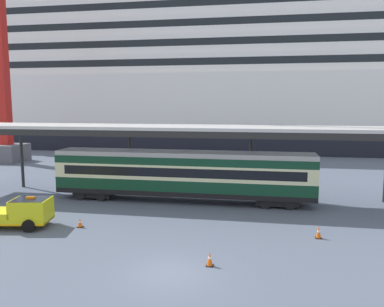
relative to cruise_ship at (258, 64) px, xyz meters
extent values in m
plane|color=#515C6F|center=(-3.18, -56.41, -15.13)|extent=(400.00, 400.00, 0.00)
cube|color=black|center=(-0.01, 0.01, -13.21)|extent=(123.97, 26.59, 3.85)
cube|color=white|center=(-0.01, 0.01, -6.80)|extent=(123.97, 26.59, 8.97)
cube|color=white|center=(-0.01, 0.01, -0.77)|extent=(114.06, 24.46, 3.10)
cube|color=black|center=(-0.01, -12.17, -0.61)|extent=(109.10, 0.12, 1.11)
cube|color=white|center=(-0.01, 0.01, 2.33)|extent=(109.49, 23.48, 3.10)
cube|color=black|center=(-0.01, -11.68, 2.48)|extent=(104.73, 0.12, 1.11)
cube|color=white|center=(-0.01, 0.01, 5.42)|extent=(104.93, 22.50, 3.10)
cube|color=black|center=(-0.01, -11.19, 5.58)|extent=(100.37, 0.12, 1.11)
cube|color=white|center=(-0.01, 0.01, 8.52)|extent=(100.37, 21.52, 3.10)
cube|color=silver|center=(-5.30, -42.54, -9.11)|extent=(43.18, 5.15, 0.25)
cube|color=#242424|center=(-5.30, -45.02, -9.48)|extent=(43.18, 0.20, 0.50)
cylinder|color=#242424|center=(-21.49, -40.37, -12.18)|extent=(0.28, 0.28, 5.90)
cylinder|color=#242424|center=(-10.70, -40.37, -12.18)|extent=(0.28, 0.28, 5.90)
cylinder|color=#242424|center=(0.10, -40.37, -12.18)|extent=(0.28, 0.28, 5.90)
cube|color=black|center=(-5.30, -43.04, -14.28)|extent=(20.92, 2.80, 0.40)
cube|color=#0F3823|center=(-5.30, -43.04, -13.63)|extent=(20.92, 2.80, 0.90)
cube|color=beige|center=(-5.30, -43.04, -12.58)|extent=(20.92, 2.80, 1.20)
cube|color=black|center=(-5.30, -44.41, -12.53)|extent=(19.25, 0.08, 0.72)
cube|color=#0F3823|center=(-5.30, -43.04, -11.68)|extent=(20.92, 2.80, 0.60)
cube|color=#A5A5A5|center=(-5.30, -43.04, -11.20)|extent=(20.92, 2.69, 0.36)
cube|color=black|center=(-12.83, -43.04, -14.68)|extent=(3.20, 2.35, 0.50)
cylinder|color=black|center=(-13.73, -44.22, -14.71)|extent=(0.84, 0.12, 0.84)
cylinder|color=black|center=(-11.93, -44.22, -14.71)|extent=(0.84, 0.12, 0.84)
cube|color=black|center=(2.23, -43.04, -14.68)|extent=(3.20, 2.35, 0.50)
cylinder|color=black|center=(1.33, -44.22, -14.71)|extent=(0.84, 0.12, 0.84)
cylinder|color=black|center=(3.13, -44.22, -14.71)|extent=(0.84, 0.12, 0.84)
cube|color=yellow|center=(-15.03, -51.57, -14.55)|extent=(5.47, 2.89, 0.36)
cube|color=#F2B20C|center=(-15.03, -51.57, -14.68)|extent=(5.48, 2.91, 0.12)
cube|color=yellow|center=(-13.60, -51.31, -13.82)|extent=(2.59, 2.30, 1.10)
cube|color=#19232D|center=(-13.60, -51.31, -13.47)|extent=(2.37, 2.18, 0.44)
cube|color=orange|center=(-13.60, -51.31, -13.19)|extent=(0.59, 0.30, 0.16)
cylinder|color=black|center=(-13.57, -50.29, -14.73)|extent=(0.83, 0.39, 0.80)
cylinder|color=black|center=(-13.22, -52.26, -14.73)|extent=(0.83, 0.39, 0.80)
cube|color=black|center=(-10.52, -50.79, -15.11)|extent=(0.36, 0.36, 0.04)
cone|color=#EA590F|center=(-10.52, -50.79, -14.81)|extent=(0.30, 0.30, 0.57)
cylinder|color=white|center=(-10.52, -50.79, -14.78)|extent=(0.17, 0.17, 0.08)
cube|color=black|center=(-1.45, -55.27, -15.11)|extent=(0.36, 0.36, 0.04)
cone|color=#EA590F|center=(-1.45, -55.27, -14.75)|extent=(0.30, 0.30, 0.69)
cylinder|color=white|center=(-1.45, -55.27, -14.71)|extent=(0.17, 0.17, 0.10)
cube|color=black|center=(4.40, -50.21, -15.11)|extent=(0.36, 0.36, 0.04)
cone|color=#EA590F|center=(4.40, -50.21, -14.74)|extent=(0.30, 0.30, 0.71)
cylinder|color=white|center=(4.40, -50.21, -14.70)|extent=(0.17, 0.17, 0.10)
cube|color=#595960|center=(-33.37, -26.05, -13.93)|extent=(4.40, 4.40, 2.40)
cube|color=red|center=(-33.37, -26.05, 2.94)|extent=(1.30, 1.30, 31.34)
camera|label=1|loc=(0.90, -73.32, -7.17)|focal=36.15mm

